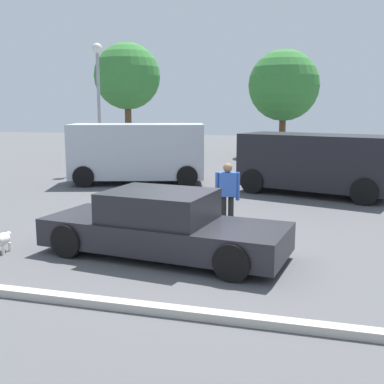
{
  "coord_description": "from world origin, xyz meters",
  "views": [
    {
      "loc": [
        2.58,
        -8.62,
        2.81
      ],
      "look_at": [
        -0.32,
        1.78,
        0.9
      ],
      "focal_mm": 44.8,
      "sensor_mm": 36.0,
      "label": 1
    }
  ],
  "objects_px": {
    "sedan_foreground": "(163,226)",
    "pedestrian": "(227,190)",
    "light_post_near": "(98,84)",
    "suv_dark": "(316,162)",
    "van_white": "(138,151)",
    "dog": "(1,240)"
  },
  "relations": [
    {
      "from": "van_white",
      "to": "suv_dark",
      "type": "relative_size",
      "value": 1.02
    },
    {
      "from": "sedan_foreground",
      "to": "suv_dark",
      "type": "bearing_deg",
      "value": 77.86
    },
    {
      "from": "sedan_foreground",
      "to": "light_post_near",
      "type": "distance_m",
      "value": 13.2
    },
    {
      "from": "pedestrian",
      "to": "van_white",
      "type": "bearing_deg",
      "value": -157.68
    },
    {
      "from": "sedan_foreground",
      "to": "dog",
      "type": "bearing_deg",
      "value": -159.2
    },
    {
      "from": "sedan_foreground",
      "to": "van_white",
      "type": "height_order",
      "value": "van_white"
    },
    {
      "from": "sedan_foreground",
      "to": "light_post_near",
      "type": "height_order",
      "value": "light_post_near"
    },
    {
      "from": "sedan_foreground",
      "to": "pedestrian",
      "type": "distance_m",
      "value": 2.48
    },
    {
      "from": "sedan_foreground",
      "to": "van_white",
      "type": "bearing_deg",
      "value": 122.15
    },
    {
      "from": "sedan_foreground",
      "to": "pedestrian",
      "type": "height_order",
      "value": "pedestrian"
    },
    {
      "from": "van_white",
      "to": "light_post_near",
      "type": "relative_size",
      "value": 0.95
    },
    {
      "from": "van_white",
      "to": "pedestrian",
      "type": "height_order",
      "value": "van_white"
    },
    {
      "from": "van_white",
      "to": "light_post_near",
      "type": "height_order",
      "value": "light_post_near"
    },
    {
      "from": "light_post_near",
      "to": "suv_dark",
      "type": "bearing_deg",
      "value": -19.87
    },
    {
      "from": "sedan_foreground",
      "to": "dog",
      "type": "relative_size",
      "value": 7.09
    },
    {
      "from": "suv_dark",
      "to": "pedestrian",
      "type": "height_order",
      "value": "suv_dark"
    },
    {
      "from": "van_white",
      "to": "suv_dark",
      "type": "xyz_separation_m",
      "value": [
        6.5,
        -0.75,
        -0.12
      ]
    },
    {
      "from": "van_white",
      "to": "light_post_near",
      "type": "distance_m",
      "value": 4.67
    },
    {
      "from": "suv_dark",
      "to": "pedestrian",
      "type": "xyz_separation_m",
      "value": [
        -1.88,
        -5.22,
        -0.16
      ]
    },
    {
      "from": "van_white",
      "to": "sedan_foreground",
      "type": "bearing_deg",
      "value": -82.17
    },
    {
      "from": "dog",
      "to": "suv_dark",
      "type": "bearing_deg",
      "value": 135.1
    },
    {
      "from": "dog",
      "to": "light_post_near",
      "type": "relative_size",
      "value": 0.12
    }
  ]
}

